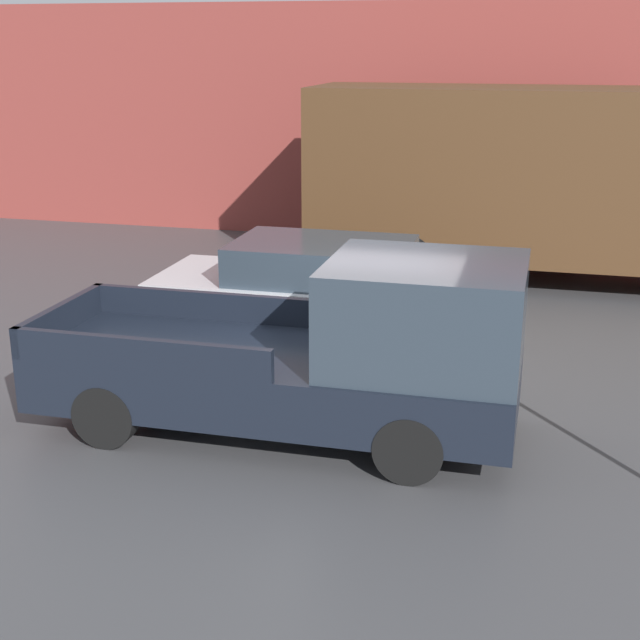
% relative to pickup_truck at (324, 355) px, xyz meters
% --- Properties ---
extents(ground_plane, '(60.00, 60.00, 0.00)m').
position_rel_pickup_truck_xyz_m(ground_plane, '(0.13, 0.74, -0.97)').
color(ground_plane, '#3D3D3F').
extents(building_wall, '(28.00, 0.15, 5.17)m').
position_rel_pickup_truck_xyz_m(building_wall, '(0.13, 10.74, 1.61)').
color(building_wall, brown).
rests_on(building_wall, ground).
extents(pickup_truck, '(5.48, 2.01, 2.11)m').
position_rel_pickup_truck_xyz_m(pickup_truck, '(0.00, 0.00, 0.00)').
color(pickup_truck, black).
rests_on(pickup_truck, ground).
extents(car, '(4.71, 2.01, 1.54)m').
position_rel_pickup_truck_xyz_m(car, '(-0.94, 3.21, -0.17)').
color(car, '#B7BABF').
rests_on(car, ground).
extents(delivery_truck, '(8.78, 2.49, 3.54)m').
position_rel_pickup_truck_xyz_m(delivery_truck, '(1.93, 7.77, 0.92)').
color(delivery_truck, '#472D19').
rests_on(delivery_truck, ground).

